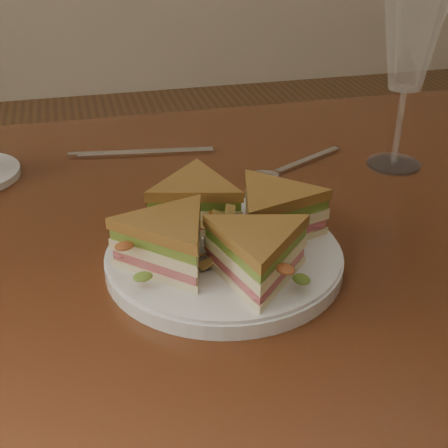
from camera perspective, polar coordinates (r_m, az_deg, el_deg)
The scene contains 7 objects.
table at distance 0.81m, azimuth 0.63°, elevation -5.50°, with size 1.20×0.80×0.75m.
plate at distance 0.66m, azimuth -0.00°, elevation -3.20°, with size 0.25×0.25×0.02m, color white.
sandwich_wedges at distance 0.64m, azimuth -0.00°, elevation -0.39°, with size 0.27×0.27×0.06m.
crisps_mound at distance 0.64m, azimuth -0.00°, elevation -0.70°, with size 0.09×0.09×0.05m, color #C77119, non-canonical shape.
spoon at distance 0.87m, azimuth 4.58°, elevation 4.72°, with size 0.17×0.10×0.01m.
knife at distance 0.94m, azimuth -8.02°, elevation 6.41°, with size 0.21×0.04×0.00m.
wine_glass at distance 0.88m, azimuth 16.64°, elevation 15.11°, with size 0.08×0.08×0.23m.
Camera 1 is at (-0.17, -0.64, 1.11)m, focal length 50.00 mm.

